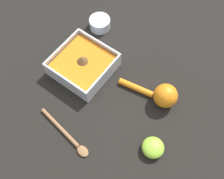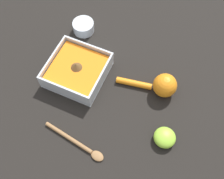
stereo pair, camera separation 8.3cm
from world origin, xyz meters
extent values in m
plane|color=black|center=(0.00, 0.00, 0.00)|extent=(4.00, 4.00, 0.00)
cube|color=silver|center=(-0.03, 0.02, 0.00)|extent=(0.18, 0.18, 0.01)
cube|color=silver|center=(-0.03, 0.11, 0.04)|extent=(0.18, 0.01, 0.05)
cube|color=silver|center=(-0.03, -0.07, 0.04)|extent=(0.18, 0.01, 0.05)
cube|color=silver|center=(0.06, 0.02, 0.04)|extent=(0.01, 0.17, 0.05)
cube|color=silver|center=(-0.12, 0.02, 0.04)|extent=(0.01, 0.17, 0.05)
cube|color=orange|center=(-0.03, 0.02, 0.03)|extent=(0.16, 0.16, 0.04)
cone|color=brown|center=(-0.03, 0.02, 0.06)|extent=(0.04, 0.04, 0.02)
cylinder|color=silver|center=(0.04, -0.16, 0.02)|extent=(0.08, 0.08, 0.04)
cylinder|color=brown|center=(0.04, -0.16, 0.01)|extent=(0.07, 0.07, 0.02)
sphere|color=orange|center=(-0.32, -0.04, 0.04)|extent=(0.08, 0.08, 0.08)
cylinder|color=orange|center=(-0.22, -0.02, 0.01)|extent=(0.12, 0.04, 0.02)
ellipsoid|color=#93CC38|center=(-0.37, 0.12, 0.02)|extent=(0.07, 0.07, 0.04)
ellipsoid|color=olive|center=(-0.21, 0.25, 0.01)|extent=(0.04, 0.03, 0.01)
cylinder|color=olive|center=(-0.11, 0.23, 0.01)|extent=(0.17, 0.04, 0.01)
camera|label=1|loc=(-0.40, 0.35, 0.77)|focal=42.00mm
camera|label=2|loc=(-0.32, 0.39, 0.77)|focal=42.00mm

